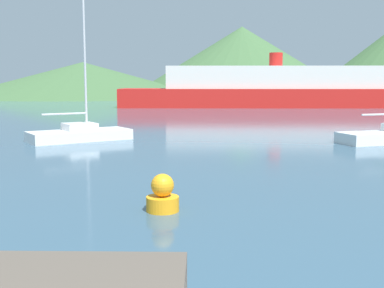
{
  "coord_description": "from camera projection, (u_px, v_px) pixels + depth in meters",
  "views": [
    {
      "loc": [
        -1.48,
        -0.72,
        3.14
      ],
      "look_at": [
        -0.79,
        14.0,
        1.2
      ],
      "focal_mm": 45.0,
      "sensor_mm": 36.0,
      "label": 1
    }
  ],
  "objects": [
    {
      "name": "buoy_marker",
      "position": [
        163.0,
        196.0,
        11.63
      ],
      "size": [
        0.8,
        0.8,
        0.92
      ],
      "color": "orange",
      "rests_on": "ground_plane"
    },
    {
      "name": "hill_central",
      "position": [
        83.0,
        79.0,
        98.14
      ],
      "size": [
        50.86,
        50.86,
        6.92
      ],
      "color": "#3D6038",
      "rests_on": "ground_plane"
    },
    {
      "name": "ferry_distant",
      "position": [
        275.0,
        89.0,
        57.88
      ],
      "size": [
        37.53,
        8.48,
        6.46
      ],
      "rotation": [
        0.0,
        0.0,
        -0.06
      ],
      "color": "red",
      "rests_on": "ground_plane"
    },
    {
      "name": "hill_east",
      "position": [
        242.0,
        61.0,
        107.29
      ],
      "size": [
        49.64,
        49.64,
        15.07
      ],
      "color": "#3D6038",
      "rests_on": "ground_plane"
    },
    {
      "name": "sailboat_middle",
      "position": [
        80.0,
        133.0,
        25.39
      ],
      "size": [
        5.55,
        4.43,
        7.5
      ],
      "rotation": [
        0.0,
        0.0,
        0.53
      ],
      "color": "white",
      "rests_on": "ground_plane"
    }
  ]
}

